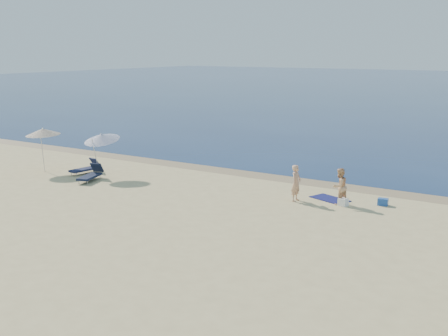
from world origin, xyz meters
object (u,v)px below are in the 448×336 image
(person_left, at_px, (296,183))
(blue_cooler, at_px, (383,202))
(umbrella_near, at_px, (102,137))
(person_right, at_px, (340,186))

(person_left, distance_m, blue_cooler, 3.87)
(umbrella_near, bearing_deg, person_right, 2.96)
(person_left, xyz_separation_m, person_right, (1.86, 0.51, -0.01))
(person_left, xyz_separation_m, umbrella_near, (-10.96, -0.90, 1.29))
(blue_cooler, relative_size, umbrella_near, 0.17)
(person_left, bearing_deg, blue_cooler, -68.62)
(person_left, xyz_separation_m, blue_cooler, (3.55, 1.38, -0.67))
(blue_cooler, bearing_deg, person_left, -165.76)
(person_right, bearing_deg, umbrella_near, -62.97)
(person_left, bearing_deg, person_right, -74.50)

